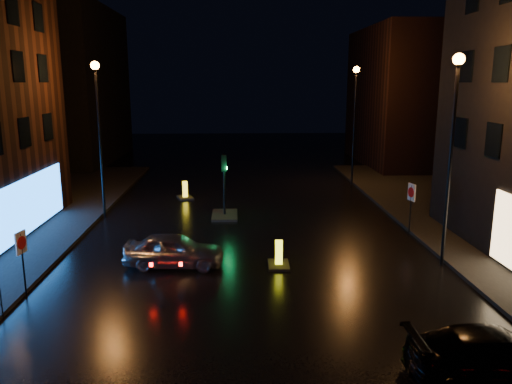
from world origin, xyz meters
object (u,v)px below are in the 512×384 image
silver_hatchback (174,250)px  road_sign_left (22,248)px  bollard_far (185,195)px  dark_sedan (497,355)px  road_sign_right (411,197)px  bollard_near (279,261)px  traffic_signal (225,207)px

silver_hatchback → road_sign_left: road_sign_left is taller
silver_hatchback → bollard_far: size_ratio=2.68×
silver_hatchback → dark_sedan: silver_hatchback is taller
road_sign_right → road_sign_left: bearing=10.9°
silver_hatchback → bollard_near: 4.26m
bollard_far → road_sign_left: bearing=-123.7°
traffic_signal → dark_sedan: (7.08, -15.92, 0.15)m
dark_sedan → road_sign_right: bearing=-10.2°
traffic_signal → bollard_far: traffic_signal is taller
bollard_far → silver_hatchback: bearing=-104.9°
bollard_near → road_sign_left: road_sign_left is taller
bollard_near → road_sign_right: road_sign_right is taller
silver_hatchback → bollard_near: silver_hatchback is taller
dark_sedan → road_sign_right: road_sign_right is taller
bollard_near → bollard_far: bearing=113.2°
traffic_signal → bollard_near: (2.34, -7.85, -0.26)m
traffic_signal → bollard_far: bearing=120.5°
dark_sedan → bollard_far: 22.56m
bollard_near → road_sign_left: 9.52m
bollard_far → road_sign_right: 14.43m
traffic_signal → bollard_far: size_ratio=2.31×
dark_sedan → bollard_far: size_ratio=3.02×
dark_sedan → bollard_near: 9.37m
traffic_signal → bollard_near: bearing=-73.4°
dark_sedan → road_sign_left: (-13.78, 5.50, 1.12)m
bollard_near → road_sign_left: bearing=-162.8°
bollard_far → road_sign_left: road_sign_left is taller
bollard_far → road_sign_right: size_ratio=0.59×
road_sign_left → road_sign_right: 17.12m
dark_sedan → bollard_near: size_ratio=3.55×
traffic_signal → road_sign_left: size_ratio=1.46×
bollard_near → bollard_far: bollard_far is taller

